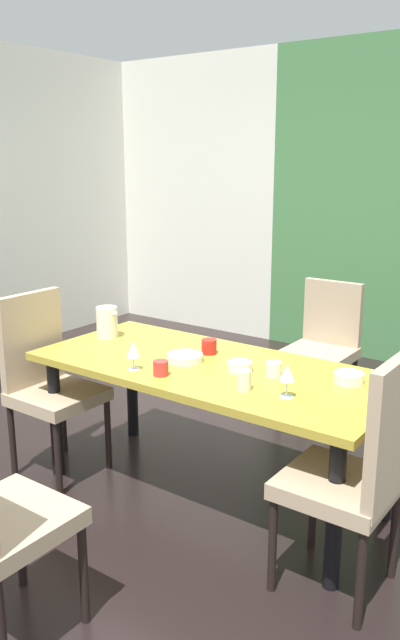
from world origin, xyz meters
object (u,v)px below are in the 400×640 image
chair_left_near (47,376)px  cup_north (209,347)px  serving_bowl_front (185,358)px  cup_center (161,368)px  chair_right_near (360,468)px  cup_corner (274,369)px  dining_table (211,381)px  pitcher_near_shelf (107,322)px  chair_head_far (324,342)px  wine_glass_east (287,374)px  serving_bowl_rear (349,378)px  cup_west (244,380)px  wine_glass_south (133,350)px  serving_bowl_right (240,367)px

chair_left_near → cup_north: bearing=119.1°
serving_bowl_front → cup_center: (0.04, -0.24, 0.02)m
chair_right_near → cup_corner: 0.70m
dining_table → pitcher_near_shelf: (-0.79, 0.06, 0.18)m
pitcher_near_shelf → cup_corner: bearing=-1.3°
chair_left_near → serving_bowl_front: chair_left_near is taller
chair_head_far → chair_left_near: 1.89m
wine_glass_east → cup_north: (-0.65, 0.32, -0.07)m
serving_bowl_front → pitcher_near_shelf: 0.66m
dining_table → serving_bowl_rear: bearing=13.9°
serving_bowl_front → pitcher_near_shelf: bearing=172.0°
serving_bowl_front → cup_west: 0.51m
chair_right_near → pitcher_near_shelf: 1.78m
chair_left_near → chair_right_near: 1.86m
dining_table → wine_glass_south: 0.44m
wine_glass_south → chair_head_far: bearing=80.0°
wine_glass_south → pitcher_near_shelf: pitcher_near_shelf is taller
wine_glass_south → wine_glass_east: (0.80, 0.12, 0.01)m
wine_glass_east → chair_head_far: bearing=108.7°
chair_head_far → pitcher_near_shelf: size_ratio=5.09×
serving_bowl_rear → serving_bowl_right: bearing=-162.2°
cup_center → chair_left_near: bearing=-178.2°
chair_right_near → serving_bowl_right: bearing=68.2°
chair_left_near → serving_bowl_rear: chair_left_near is taller
cup_west → wine_glass_south: bearing=-172.4°
cup_center → chair_right_near: bearing=-1.4°
chair_right_near → cup_center: bearing=88.6°
wine_glass_east → serving_bowl_right: bearing=153.8°
cup_corner → pitcher_near_shelf: (-1.14, 0.02, 0.06)m
wine_glass_south → serving_bowl_right: bearing=33.1°
chair_head_far → cup_center: chair_head_far is taller
chair_head_far → wine_glass_south: size_ratio=6.32×
chair_right_near → pitcher_near_shelf: chair_right_near is taller
serving_bowl_rear → cup_west: bearing=-133.2°
serving_bowl_right → cup_center: size_ratio=1.62×
chair_head_far → chair_left_near: chair_left_near is taller
wine_glass_south → pitcher_near_shelf: bearing=146.0°
serving_bowl_right → serving_bowl_rear: (0.51, 0.16, 0.00)m
chair_right_near → serving_bowl_right: chair_right_near is taller
serving_bowl_front → cup_west: cup_west is taller
serving_bowl_front → cup_north: size_ratio=2.27×
cup_corner → cup_north: size_ratio=0.93×
wine_glass_south → serving_bowl_rear: size_ratio=1.05×
chair_head_far → cup_west: 1.60m
wine_glass_east → cup_north: 0.73m
cup_center → cup_west: cup_west is taller
chair_head_far → wine_glass_south: (-0.29, -1.63, 0.30)m
cup_west → serving_bowl_front: bearing=159.4°
cup_west → cup_corner: bearing=85.8°
pitcher_near_shelf → dining_table: bearing=-4.5°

